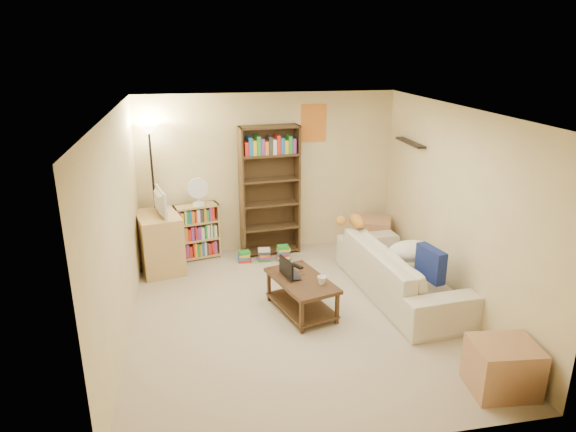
% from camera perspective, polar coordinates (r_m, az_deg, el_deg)
% --- Properties ---
extents(room, '(4.50, 4.54, 2.52)m').
position_cam_1_polar(room, '(5.88, 1.06, 3.08)').
color(room, '#C2B392').
rests_on(room, ground).
extents(sofa, '(2.50, 1.34, 0.68)m').
position_cam_1_polar(sofa, '(6.98, 12.42, -6.00)').
color(sofa, beige).
rests_on(sofa, ground).
extents(navy_pillow, '(0.22, 0.47, 0.40)m').
position_cam_1_polar(navy_pillow, '(6.51, 15.56, -5.12)').
color(navy_pillow, navy).
rests_on(navy_pillow, sofa).
extents(cream_blanket, '(0.63, 0.45, 0.27)m').
position_cam_1_polar(cream_blanket, '(7.00, 13.56, -3.82)').
color(cream_blanket, white).
rests_on(cream_blanket, sofa).
extents(tabby_cat, '(0.54, 0.23, 0.19)m').
position_cam_1_polar(tabby_cat, '(7.44, 7.37, -0.54)').
color(tabby_cat, orange).
rests_on(tabby_cat, sofa).
extents(coffee_table, '(0.83, 1.13, 0.45)m').
position_cam_1_polar(coffee_table, '(6.42, 1.52, -8.23)').
color(coffee_table, '#432D19').
rests_on(coffee_table, ground).
extents(laptop, '(0.35, 0.26, 0.02)m').
position_cam_1_polar(laptop, '(6.43, 0.98, -6.53)').
color(laptop, black).
rests_on(laptop, coffee_table).
extents(laptop_screen, '(0.11, 0.33, 0.23)m').
position_cam_1_polar(laptop_screen, '(6.32, -0.20, -5.78)').
color(laptop_screen, white).
rests_on(laptop_screen, laptop).
extents(mug, '(0.20, 0.20, 0.10)m').
position_cam_1_polar(mug, '(6.21, 3.77, -7.15)').
color(mug, white).
rests_on(mug, coffee_table).
extents(tv_remote, '(0.15, 0.18, 0.02)m').
position_cam_1_polar(tv_remote, '(6.67, 0.99, -5.59)').
color(tv_remote, black).
rests_on(tv_remote, coffee_table).
extents(tv_stand, '(0.74, 0.91, 0.86)m').
position_cam_1_polar(tv_stand, '(7.76, -14.04, -2.86)').
color(tv_stand, tan).
rests_on(tv_stand, ground).
extents(television, '(0.69, 0.38, 0.38)m').
position_cam_1_polar(television, '(7.56, -14.40, 1.49)').
color(television, black).
rests_on(television, tv_stand).
extents(tall_bookshelf, '(0.94, 0.39, 2.03)m').
position_cam_1_polar(tall_bookshelf, '(7.94, -2.04, 3.14)').
color(tall_bookshelf, '#47311B').
rests_on(tall_bookshelf, ground).
extents(short_bookshelf, '(0.72, 0.42, 0.87)m').
position_cam_1_polar(short_bookshelf, '(8.05, -10.06, -1.73)').
color(short_bookshelf, tan).
rests_on(short_bookshelf, ground).
extents(desk_fan, '(0.31, 0.17, 0.43)m').
position_cam_1_polar(desk_fan, '(7.81, -9.98, 2.77)').
color(desk_fan, white).
rests_on(desk_fan, short_bookshelf).
extents(floor_lamp, '(0.36, 0.36, 2.11)m').
position_cam_1_polar(floor_lamp, '(7.76, -15.02, 6.75)').
color(floor_lamp, black).
rests_on(floor_lamp, ground).
extents(side_table, '(0.61, 0.61, 0.53)m').
position_cam_1_polar(side_table, '(8.37, 9.65, -2.11)').
color(side_table, tan).
rests_on(side_table, ground).
extents(end_cabinet, '(0.65, 0.56, 0.50)m').
position_cam_1_polar(end_cabinet, '(5.53, 22.75, -15.24)').
color(end_cabinet, tan).
rests_on(end_cabinet, ground).
extents(book_stacks, '(0.79, 0.22, 0.24)m').
position_cam_1_polar(book_stacks, '(7.94, -2.42, -4.30)').
color(book_stacks, red).
rests_on(book_stacks, ground).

